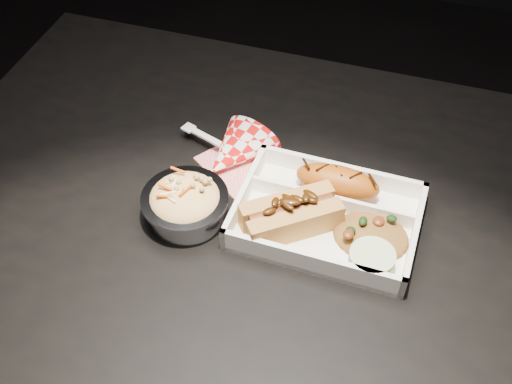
% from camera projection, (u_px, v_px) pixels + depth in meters
% --- Properties ---
extents(dining_table, '(1.20, 0.80, 0.75)m').
position_uv_depth(dining_table, '(303.00, 269.00, 0.96)').
color(dining_table, black).
rests_on(dining_table, ground).
extents(food_tray, '(0.25, 0.19, 0.04)m').
position_uv_depth(food_tray, '(327.00, 219.00, 0.90)').
color(food_tray, white).
rests_on(food_tray, dining_table).
extents(fried_pastry, '(0.12, 0.05, 0.05)m').
position_uv_depth(fried_pastry, '(338.00, 182.00, 0.92)').
color(fried_pastry, '#A74E10').
rests_on(fried_pastry, food_tray).
extents(hotdog, '(0.14, 0.13, 0.06)m').
position_uv_depth(hotdog, '(291.00, 214.00, 0.87)').
color(hotdog, '#C18641').
rests_on(hotdog, food_tray).
extents(fried_rice_mound, '(0.11, 0.09, 0.03)m').
position_uv_depth(fried_rice_mound, '(372.00, 230.00, 0.87)').
color(fried_rice_mound, brown).
rests_on(fried_rice_mound, food_tray).
extents(cupcake_liner, '(0.06, 0.06, 0.03)m').
position_uv_depth(cupcake_liner, '(371.00, 261.00, 0.83)').
color(cupcake_liner, beige).
rests_on(cupcake_liner, food_tray).
extents(foil_coleslaw_cup, '(0.12, 0.12, 0.07)m').
position_uv_depth(foil_coleslaw_cup, '(185.00, 202.00, 0.89)').
color(foil_coleslaw_cup, silver).
rests_on(foil_coleslaw_cup, dining_table).
extents(napkin_fork, '(0.18, 0.15, 0.10)m').
position_uv_depth(napkin_fork, '(233.00, 153.00, 0.98)').
color(napkin_fork, red).
rests_on(napkin_fork, dining_table).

